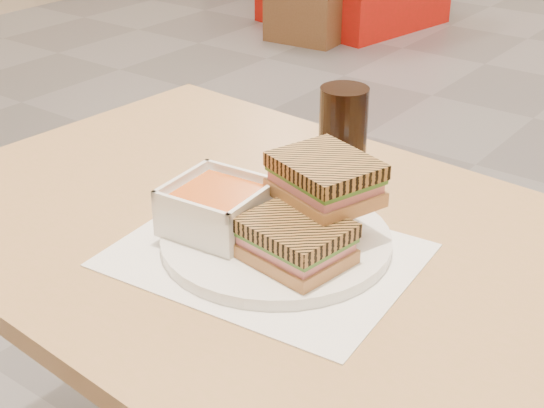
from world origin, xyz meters
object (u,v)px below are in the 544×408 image
Objects in this scene: main_table at (310,320)px; cola_glass at (343,137)px; panini_lower at (296,241)px; plate at (276,240)px; soup_bowl at (218,209)px.

cola_glass is at bearing 111.55° from main_table.
main_table is 0.17m from panini_lower.
cola_glass reaches higher than panini_lower.
plate is (-0.04, -0.03, 0.12)m from main_table.
main_table is 9.65× the size of soup_bowl.
soup_bowl is 0.13m from panini_lower.
soup_bowl is at bearing 178.36° from panini_lower.
plate is at bearing 23.21° from soup_bowl.
main_table is 0.13m from plate.
soup_bowl is (-0.07, -0.03, 0.04)m from plate.
panini_lower is at bearing -75.09° from main_table.
main_table is 0.27m from cola_glass.
soup_bowl reaches higher than panini_lower.
soup_bowl reaches higher than plate.
plate is 2.23× the size of panini_lower.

